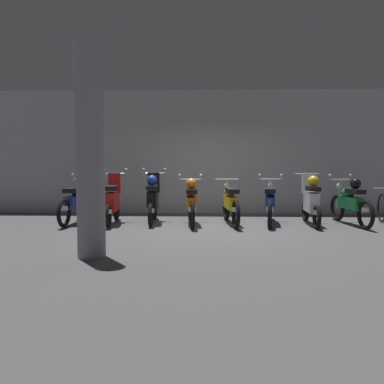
{
  "coord_description": "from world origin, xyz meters",
  "views": [
    {
      "loc": [
        -0.08,
        -9.2,
        1.56
      ],
      "look_at": [
        -0.44,
        0.72,
        0.75
      ],
      "focal_mm": 40.38,
      "sensor_mm": 36.0,
      "label": 1
    }
  ],
  "objects_px": {
    "motorbike_slot_3": "(191,202)",
    "motorbike_slot_7": "(351,202)",
    "motorbike_slot_2": "(153,199)",
    "motorbike_slot_5": "(270,203)",
    "support_pillar": "(90,149)",
    "motorbike_slot_0": "(75,202)",
    "motorbike_slot_6": "(311,200)",
    "motorbike_slot_4": "(231,203)",
    "motorbike_slot_1": "(113,201)"
  },
  "relations": [
    {
      "from": "motorbike_slot_0",
      "to": "motorbike_slot_1",
      "type": "xyz_separation_m",
      "value": [
        0.91,
        -0.11,
        0.04
      ]
    },
    {
      "from": "motorbike_slot_5",
      "to": "support_pillar",
      "type": "xyz_separation_m",
      "value": [
        -3.25,
        -3.47,
        1.19
      ]
    },
    {
      "from": "motorbike_slot_2",
      "to": "support_pillar",
      "type": "relative_size",
      "value": 0.5
    },
    {
      "from": "motorbike_slot_5",
      "to": "support_pillar",
      "type": "relative_size",
      "value": 0.58
    },
    {
      "from": "motorbike_slot_3",
      "to": "motorbike_slot_5",
      "type": "relative_size",
      "value": 1.0
    },
    {
      "from": "motorbike_slot_1",
      "to": "motorbike_slot_4",
      "type": "distance_m",
      "value": 2.74
    },
    {
      "from": "motorbike_slot_6",
      "to": "motorbike_slot_0",
      "type": "bearing_deg",
      "value": 178.9
    },
    {
      "from": "motorbike_slot_1",
      "to": "motorbike_slot_6",
      "type": "bearing_deg",
      "value": 0.09
    },
    {
      "from": "motorbike_slot_0",
      "to": "motorbike_slot_6",
      "type": "distance_m",
      "value": 5.48
    },
    {
      "from": "motorbike_slot_2",
      "to": "support_pillar",
      "type": "bearing_deg",
      "value": -98.26
    },
    {
      "from": "motorbike_slot_2",
      "to": "motorbike_slot_7",
      "type": "height_order",
      "value": "motorbike_slot_2"
    },
    {
      "from": "motorbike_slot_4",
      "to": "motorbike_slot_7",
      "type": "height_order",
      "value": "motorbike_slot_7"
    },
    {
      "from": "motorbike_slot_4",
      "to": "motorbike_slot_5",
      "type": "distance_m",
      "value": 0.93
    },
    {
      "from": "motorbike_slot_4",
      "to": "support_pillar",
      "type": "relative_size",
      "value": 0.58
    },
    {
      "from": "motorbike_slot_1",
      "to": "motorbike_slot_0",
      "type": "bearing_deg",
      "value": 172.97
    },
    {
      "from": "motorbike_slot_1",
      "to": "motorbike_slot_3",
      "type": "distance_m",
      "value": 1.83
    },
    {
      "from": "motorbike_slot_4",
      "to": "support_pillar",
      "type": "height_order",
      "value": "support_pillar"
    },
    {
      "from": "motorbike_slot_0",
      "to": "motorbike_slot_5",
      "type": "relative_size",
      "value": 1.0
    },
    {
      "from": "motorbike_slot_4",
      "to": "support_pillar",
      "type": "bearing_deg",
      "value": -124.77
    },
    {
      "from": "motorbike_slot_1",
      "to": "motorbike_slot_4",
      "type": "bearing_deg",
      "value": 0.74
    },
    {
      "from": "motorbike_slot_2",
      "to": "support_pillar",
      "type": "distance_m",
      "value": 3.72
    },
    {
      "from": "motorbike_slot_0",
      "to": "motorbike_slot_4",
      "type": "height_order",
      "value": "motorbike_slot_0"
    },
    {
      "from": "motorbike_slot_0",
      "to": "motorbike_slot_1",
      "type": "height_order",
      "value": "motorbike_slot_1"
    },
    {
      "from": "motorbike_slot_2",
      "to": "motorbike_slot_5",
      "type": "height_order",
      "value": "motorbike_slot_2"
    },
    {
      "from": "motorbike_slot_4",
      "to": "motorbike_slot_7",
      "type": "distance_m",
      "value": 2.74
    },
    {
      "from": "motorbike_slot_2",
      "to": "support_pillar",
      "type": "height_order",
      "value": "support_pillar"
    },
    {
      "from": "motorbike_slot_0",
      "to": "motorbike_slot_5",
      "type": "xyz_separation_m",
      "value": [
        4.57,
        0.03,
        0.0
      ]
    },
    {
      "from": "support_pillar",
      "to": "motorbike_slot_6",
      "type": "bearing_deg",
      "value": 38.68
    },
    {
      "from": "motorbike_slot_6",
      "to": "motorbike_slot_3",
      "type": "bearing_deg",
      "value": -179.33
    },
    {
      "from": "motorbike_slot_7",
      "to": "motorbike_slot_6",
      "type": "bearing_deg",
      "value": -177.47
    },
    {
      "from": "motorbike_slot_2",
      "to": "motorbike_slot_6",
      "type": "height_order",
      "value": "motorbike_slot_2"
    },
    {
      "from": "motorbike_slot_3",
      "to": "motorbike_slot_7",
      "type": "distance_m",
      "value": 3.65
    },
    {
      "from": "motorbike_slot_7",
      "to": "motorbike_slot_3",
      "type": "bearing_deg",
      "value": -178.86
    },
    {
      "from": "motorbike_slot_6",
      "to": "support_pillar",
      "type": "bearing_deg",
      "value": -141.32
    },
    {
      "from": "motorbike_slot_2",
      "to": "motorbike_slot_5",
      "type": "xyz_separation_m",
      "value": [
        2.74,
        -0.04,
        -0.08
      ]
    },
    {
      "from": "motorbike_slot_5",
      "to": "motorbike_slot_7",
      "type": "height_order",
      "value": "same"
    },
    {
      "from": "motorbike_slot_2",
      "to": "motorbike_slot_3",
      "type": "bearing_deg",
      "value": -13.22
    },
    {
      "from": "motorbike_slot_4",
      "to": "motorbike_slot_5",
      "type": "bearing_deg",
      "value": 6.84
    },
    {
      "from": "motorbike_slot_1",
      "to": "motorbike_slot_2",
      "type": "xyz_separation_m",
      "value": [
        0.91,
        0.19,
        0.04
      ]
    },
    {
      "from": "motorbike_slot_0",
      "to": "motorbike_slot_2",
      "type": "distance_m",
      "value": 1.83
    },
    {
      "from": "motorbike_slot_5",
      "to": "motorbike_slot_7",
      "type": "xyz_separation_m",
      "value": [
        1.82,
        -0.1,
        0.04
      ]
    },
    {
      "from": "motorbike_slot_2",
      "to": "motorbike_slot_6",
      "type": "xyz_separation_m",
      "value": [
        3.65,
        -0.18,
        -0.0
      ]
    },
    {
      "from": "motorbike_slot_2",
      "to": "motorbike_slot_4",
      "type": "relative_size",
      "value": 0.86
    },
    {
      "from": "motorbike_slot_1",
      "to": "motorbike_slot_7",
      "type": "bearing_deg",
      "value": 0.49
    },
    {
      "from": "motorbike_slot_3",
      "to": "motorbike_slot_1",
      "type": "bearing_deg",
      "value": 179.21
    },
    {
      "from": "motorbike_slot_3",
      "to": "motorbike_slot_6",
      "type": "bearing_deg",
      "value": 0.67
    },
    {
      "from": "motorbike_slot_1",
      "to": "motorbike_slot_6",
      "type": "height_order",
      "value": "motorbike_slot_1"
    },
    {
      "from": "motorbike_slot_2",
      "to": "motorbike_slot_5",
      "type": "bearing_deg",
      "value": -0.91
    },
    {
      "from": "motorbike_slot_1",
      "to": "support_pillar",
      "type": "xyz_separation_m",
      "value": [
        0.4,
        -3.33,
        1.15
      ]
    },
    {
      "from": "motorbike_slot_6",
      "to": "motorbike_slot_7",
      "type": "relative_size",
      "value": 0.87
    }
  ]
}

